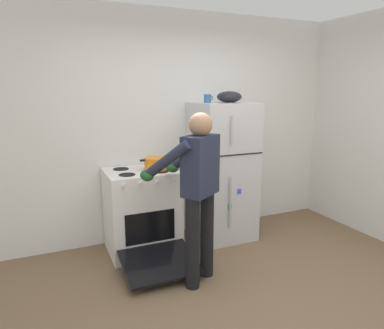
{
  "coord_description": "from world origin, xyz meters",
  "views": [
    {
      "loc": [
        -1.52,
        -2.04,
        1.79
      ],
      "look_at": [
        -0.05,
        1.32,
        1.0
      ],
      "focal_mm": 32.5,
      "sensor_mm": 36.0,
      "label": 1
    }
  ],
  "objects_px": {
    "refrigerator": "(222,171)",
    "coffee_mug": "(208,98)",
    "stove_range": "(142,212)",
    "person_cook": "(196,183)",
    "mixing_bowl": "(229,97)",
    "red_pot": "(156,163)"
  },
  "relations": [
    {
      "from": "coffee_mug",
      "to": "mixing_bowl",
      "type": "distance_m",
      "value": 0.26
    },
    {
      "from": "refrigerator",
      "to": "red_pot",
      "type": "bearing_deg",
      "value": -176.66
    },
    {
      "from": "person_cook",
      "to": "mixing_bowl",
      "type": "relative_size",
      "value": 5.49
    },
    {
      "from": "person_cook",
      "to": "red_pot",
      "type": "bearing_deg",
      "value": 99.59
    },
    {
      "from": "mixing_bowl",
      "to": "red_pot",
      "type": "bearing_deg",
      "value": -176.93
    },
    {
      "from": "red_pot",
      "to": "coffee_mug",
      "type": "bearing_deg",
      "value": 8.45
    },
    {
      "from": "stove_range",
      "to": "coffee_mug",
      "type": "bearing_deg",
      "value": 4.66
    },
    {
      "from": "stove_range",
      "to": "mixing_bowl",
      "type": "xyz_separation_m",
      "value": [
        1.09,
        0.02,
        1.25
      ]
    },
    {
      "from": "refrigerator",
      "to": "red_pot",
      "type": "relative_size",
      "value": 4.72
    },
    {
      "from": "red_pot",
      "to": "coffee_mug",
      "type": "relative_size",
      "value": 3.11
    },
    {
      "from": "coffee_mug",
      "to": "stove_range",
      "type": "bearing_deg",
      "value": -175.34
    },
    {
      "from": "coffee_mug",
      "to": "refrigerator",
      "type": "bearing_deg",
      "value": -15.83
    },
    {
      "from": "refrigerator",
      "to": "coffee_mug",
      "type": "distance_m",
      "value": 0.89
    },
    {
      "from": "refrigerator",
      "to": "mixing_bowl",
      "type": "height_order",
      "value": "mixing_bowl"
    },
    {
      "from": "person_cook",
      "to": "coffee_mug",
      "type": "height_order",
      "value": "coffee_mug"
    },
    {
      "from": "person_cook",
      "to": "mixing_bowl",
      "type": "height_order",
      "value": "mixing_bowl"
    },
    {
      "from": "mixing_bowl",
      "to": "refrigerator",
      "type": "bearing_deg",
      "value": -179.79
    },
    {
      "from": "person_cook",
      "to": "stove_range",
      "type": "bearing_deg",
      "value": 109.74
    },
    {
      "from": "red_pot",
      "to": "mixing_bowl",
      "type": "height_order",
      "value": "mixing_bowl"
    },
    {
      "from": "stove_range",
      "to": "red_pot",
      "type": "bearing_deg",
      "value": -11.31
    },
    {
      "from": "person_cook",
      "to": "coffee_mug",
      "type": "distance_m",
      "value": 1.27
    },
    {
      "from": "refrigerator",
      "to": "coffee_mug",
      "type": "bearing_deg",
      "value": 164.17
    }
  ]
}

